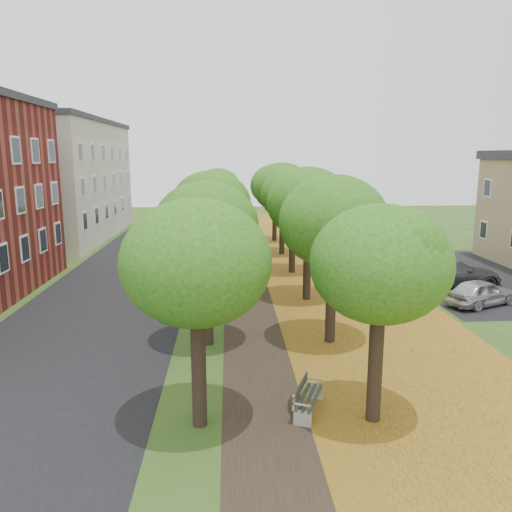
{
  "coord_description": "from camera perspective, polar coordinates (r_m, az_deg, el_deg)",
  "views": [
    {
      "loc": [
        -1.35,
        -12.55,
        7.22
      ],
      "look_at": [
        -0.06,
        10.91,
        2.5
      ],
      "focal_mm": 35.0,
      "sensor_mm": 36.0,
      "label": 1
    }
  ],
  "objects": [
    {
      "name": "car_red",
      "position": [
        31.24,
        20.81,
        -1.58
      ],
      "size": [
        4.02,
        2.71,
        1.25
      ],
      "primitive_type": "imported",
      "rotation": [
        0.0,
        0.0,
        1.97
      ],
      "color": "maroon",
      "rests_on": "ground"
    },
    {
      "name": "bench",
      "position": [
        14.89,
        5.87,
        -15.77
      ],
      "size": [
        1.14,
        1.86,
        0.85
      ],
      "rotation": [
        0.0,
        0.0,
        1.19
      ],
      "color": "#252E26",
      "rests_on": "ground"
    },
    {
      "name": "footpath",
      "position": [
        28.51,
        -0.33,
        -3.3
      ],
      "size": [
        3.2,
        70.0,
        0.01
      ],
      "primitive_type": "cube",
      "color": "black",
      "rests_on": "ground"
    },
    {
      "name": "leaf_verge",
      "position": [
        29.18,
        9.54,
        -3.12
      ],
      "size": [
        7.5,
        70.0,
        0.01
      ],
      "primitive_type": "cube",
      "color": "#AB831F",
      "rests_on": "ground"
    },
    {
      "name": "car_white",
      "position": [
        36.47,
        16.7,
        0.55
      ],
      "size": [
        5.4,
        3.79,
        1.37
      ],
      "primitive_type": "imported",
      "rotation": [
        0.0,
        0.0,
        1.91
      ],
      "color": "white",
      "rests_on": "ground"
    },
    {
      "name": "ground",
      "position": [
        14.54,
        2.75,
        -18.42
      ],
      "size": [
        120.0,
        120.0,
        0.0
      ],
      "primitive_type": "plane",
      "color": "#2D4C19",
      "rests_on": "ground"
    },
    {
      "name": "tree_row_west",
      "position": [
        27.69,
        -4.92,
        5.78
      ],
      "size": [
        4.05,
        34.05,
        6.29
      ],
      "color": "black",
      "rests_on": "ground"
    },
    {
      "name": "tree_row_east",
      "position": [
        27.96,
        5.01,
        5.83
      ],
      "size": [
        4.05,
        34.05,
        6.29
      ],
      "color": "black",
      "rests_on": "ground"
    },
    {
      "name": "car_grey",
      "position": [
        30.24,
        21.56,
        -1.78
      ],
      "size": [
        5.31,
        2.27,
        1.53
      ],
      "primitive_type": "imported",
      "rotation": [
        0.0,
        0.0,
        1.55
      ],
      "color": "#38373D",
      "rests_on": "ground"
    },
    {
      "name": "street_asphalt",
      "position": [
        29.13,
        -15.26,
        -3.39
      ],
      "size": [
        8.0,
        70.0,
        0.01
      ],
      "primitive_type": "cube",
      "color": "black",
      "rests_on": "ground"
    },
    {
      "name": "building_cream",
      "position": [
        48.2,
        -22.33,
        8.13
      ],
      "size": [
        10.3,
        20.3,
        10.4
      ],
      "color": "beige",
      "rests_on": "ground"
    },
    {
      "name": "car_silver",
      "position": [
        26.89,
        24.37,
        -3.81
      ],
      "size": [
        4.13,
        3.0,
        1.31
      ],
      "primitive_type": "imported",
      "rotation": [
        0.0,
        0.0,
        2.0
      ],
      "color": "silver",
      "rests_on": "ground"
    },
    {
      "name": "parking_lot",
      "position": [
        32.98,
        23.72,
        -2.26
      ],
      "size": [
        9.0,
        16.0,
        0.01
      ],
      "primitive_type": "cube",
      "color": "black",
      "rests_on": "ground"
    }
  ]
}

